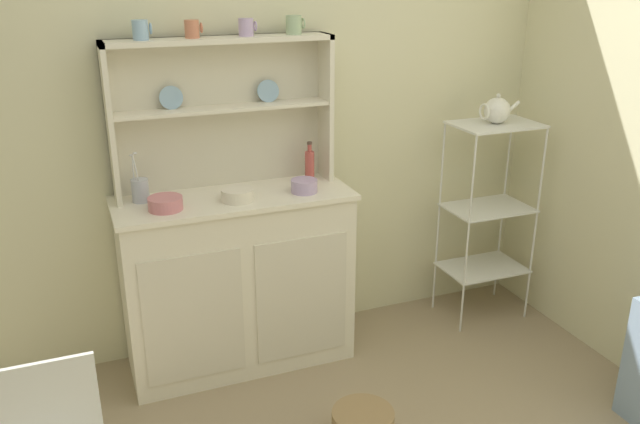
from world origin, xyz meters
The scene contains 14 objects.
wall_back centered at (0.00, 1.62, 1.25)m, with size 3.84×0.05×2.50m, color beige.
hutch_cabinet centered at (-0.21, 1.37, 0.47)m, with size 1.15×0.45×0.92m.
hutch_shelf_unit centered at (-0.21, 1.53, 1.34)m, with size 1.07×0.18×0.73m.
bakers_rack centered at (1.25, 1.33, 0.71)m, with size 0.47×0.32×1.16m.
cup_sky_0 centered at (-0.56, 1.49, 1.69)m, with size 0.08×0.07×0.09m.
cup_terracotta_1 centered at (-0.33, 1.49, 1.69)m, with size 0.08×0.07×0.08m.
cup_lilac_2 centered at (-0.08, 1.49, 1.69)m, with size 0.08×0.07×0.08m.
cup_sage_3 centered at (0.16, 1.49, 1.69)m, with size 0.09×0.08×0.09m.
bowl_mixing_large centered at (-0.54, 1.29, 0.95)m, with size 0.16×0.16×0.06m, color #D17A84.
bowl_floral_medium centered at (-0.21, 1.29, 0.95)m, with size 0.15×0.15×0.06m, color silver.
bowl_cream_small centered at (0.13, 1.29, 0.95)m, with size 0.13×0.13×0.06m, color #B79ECC.
jam_bottle centered at (0.22, 1.45, 1.00)m, with size 0.05×0.05×0.21m.
utensil_jar centered at (-0.63, 1.45, 0.98)m, with size 0.08×0.08×0.25m.
porcelain_teapot centered at (1.25, 1.33, 1.23)m, with size 0.23×0.14×0.16m.
Camera 1 is at (-0.92, -1.56, 1.96)m, focal length 36.84 mm.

